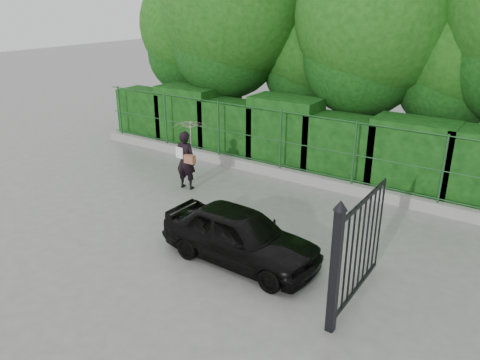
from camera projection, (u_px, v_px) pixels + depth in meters
The scene contains 8 objects.
ground at pixel (171, 230), 11.11m from camera, with size 80.00×80.00×0.00m, color gray.
kerb at pixel (268, 170), 14.52m from camera, with size 14.00×0.25×0.30m, color #9E9E99.
fence at pixel (275, 139), 14.02m from camera, with size 14.13×0.06×1.80m.
hedge at pixel (287, 136), 14.94m from camera, with size 14.20×1.20×2.25m.
trees at pixel (355, 15), 14.79m from camera, with size 17.10×6.15×8.08m.
gate at pixel (347, 255), 7.72m from camera, with size 0.22×2.33×2.36m.
woman at pixel (188, 145), 13.06m from camera, with size 0.94×0.94×2.01m.
car at pixel (240, 235), 9.63m from camera, with size 1.39×3.45×1.18m, color black.
Camera 1 is at (6.90, -7.29, 5.17)m, focal length 35.00 mm.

